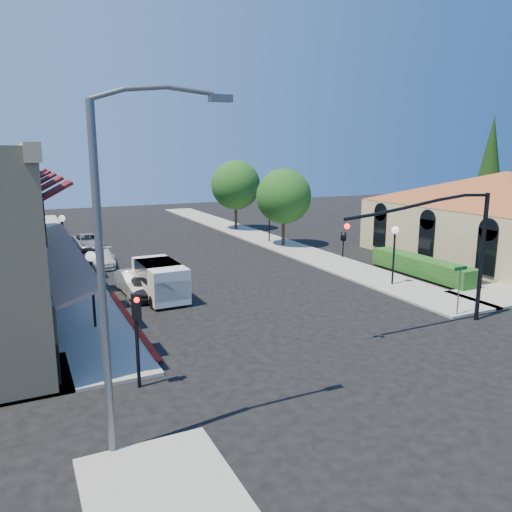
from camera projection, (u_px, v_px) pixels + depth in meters
name	position (u px, v px, depth m)	size (l,w,h in m)	color
ground	(358.00, 361.00, 18.97)	(120.00, 120.00, 0.00)	black
sidewalk_left	(56.00, 253.00, 39.05)	(3.50, 50.00, 0.12)	gray
sidewalk_right	(257.00, 237.00, 46.48)	(3.50, 50.00, 0.12)	gray
curb_red_strip	(131.00, 324.00, 23.10)	(0.25, 10.00, 0.06)	maroon
mission_building	(504.00, 207.00, 37.68)	(30.12, 30.12, 6.40)	beige
hedge	(421.00, 276.00, 31.87)	(1.40, 8.00, 1.10)	#164E17
conifer_far	(490.00, 168.00, 45.42)	(3.20, 3.20, 11.00)	#341F14
street_tree_a	(284.00, 196.00, 41.25)	(4.56, 4.56, 6.48)	#341F14
street_tree_b	(236.00, 185.00, 49.99)	(4.94, 4.94, 7.02)	#341F14
signal_mast_arm	(450.00, 238.00, 21.94)	(8.01, 0.39, 6.00)	black
secondary_signal	(137.00, 323.00, 16.34)	(0.28, 0.42, 3.32)	black
cobra_streetlight	(115.00, 258.00, 12.24)	(3.60, 0.25, 9.31)	#595B5E
street_name_sign	(460.00, 283.00, 23.74)	(0.80, 0.06, 2.50)	#595B5E
lamppost_left_near	(91.00, 270.00, 21.86)	(0.44, 0.44, 3.57)	black
lamppost_left_far	(62.00, 227.00, 34.20)	(0.44, 0.44, 3.57)	black
lamppost_right_near	(395.00, 241.00, 29.07)	(0.44, 0.44, 3.57)	black
lamppost_right_far	(269.00, 212.00, 43.18)	(0.44, 0.44, 3.57)	black
white_van	(160.00, 278.00, 26.81)	(2.08, 4.52, 1.98)	silver
parked_car_a	(141.00, 287.00, 27.10)	(1.39, 3.46, 1.18)	black
parked_car_b	(135.00, 282.00, 27.91)	(1.38, 3.94, 1.30)	#B7B9BC
parked_car_c	(103.00, 259.00, 34.58)	(1.54, 3.79, 1.10)	silver
parked_car_d	(88.00, 242.00, 40.77)	(2.04, 4.42, 1.23)	#95989A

